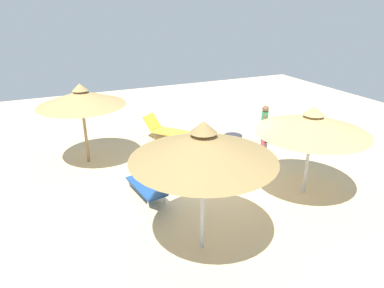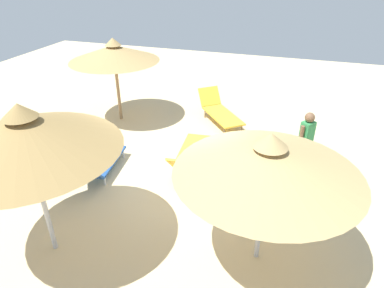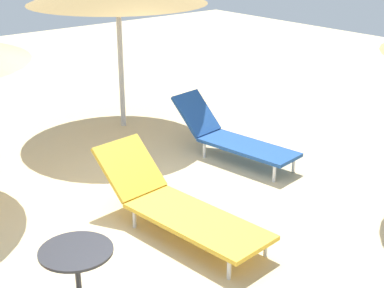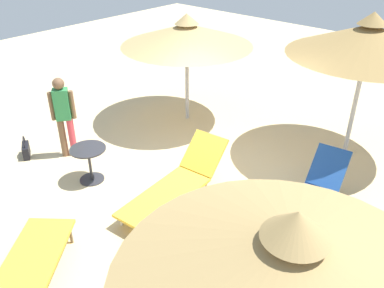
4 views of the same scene
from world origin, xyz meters
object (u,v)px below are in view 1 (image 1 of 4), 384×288
Objects in this scene: parasol_umbrella_far_left at (81,98)px; handbag at (266,139)px; lounge_chair_back at (169,130)px; lounge_chair_near_right at (199,160)px; parasol_umbrella_front at (313,123)px; lounge_chair_center at (151,188)px; parasol_umbrella_far_right at (203,146)px; side_table_round at (233,141)px; person_standing_edge at (264,126)px.

handbag is at bearing -9.02° from parasol_umbrella_far_left.
lounge_chair_near_right is at bearing -91.05° from lounge_chair_back.
lounge_chair_center is (-3.90, 1.33, -1.64)m from parasol_umbrella_front.
parasol_umbrella_far_right reaches higher than lounge_chair_back.
lounge_chair_back is (1.56, 6.10, -1.95)m from parasol_umbrella_far_right.
lounge_chair_near_right is (-1.99, 2.45, -1.66)m from parasol_umbrella_front.
lounge_chair_near_right is 3.38m from handbag.
parasol_umbrella_far_left is 0.94× the size of parasol_umbrella_far_right.
lounge_chair_center is at bearing -70.20° from parasol_umbrella_far_left.
handbag is at bearing 12.38° from side_table_round.
person_standing_edge is at bearing 8.33° from lounge_chair_near_right.
parasol_umbrella_far_left is at bearing 109.80° from lounge_chair_center.
lounge_chair_back reaches higher than lounge_chair_center.
parasol_umbrella_far_left is at bearing 170.98° from handbag.
lounge_chair_center is 1.26× the size of person_standing_edge.
side_table_round is at bearing -16.48° from parasol_umbrella_far_left.
parasol_umbrella_far_right is at bearing -79.92° from lounge_chair_center.
lounge_chair_center is at bearing -149.46° from lounge_chair_near_right.
person_standing_edge reaches higher than side_table_round.
side_table_round is at bearing 166.98° from person_standing_edge.
person_standing_edge is at bearing -134.67° from handbag.
parasol_umbrella_far_right is 3.01m from lounge_chair_center.
lounge_chair_back is 2.60m from side_table_round.
parasol_umbrella_far_right is 5.75m from person_standing_edge.
person_standing_edge is (5.65, -1.60, -1.20)m from parasol_umbrella_far_left.
lounge_chair_center is (-1.91, -1.13, 0.02)m from lounge_chair_near_right.
parasol_umbrella_far_left is 3.76m from lounge_chair_center.
lounge_chair_center is at bearing -116.85° from lounge_chair_back.
parasol_umbrella_far_right is 4.19m from lounge_chair_near_right.
parasol_umbrella_far_right is at bearing -114.18° from lounge_chair_near_right.
parasol_umbrella_front is 1.40× the size of lounge_chair_center.
lounge_chair_back is at bearing 137.54° from person_standing_edge.
handbag is (3.18, -1.75, -0.23)m from lounge_chair_back.
lounge_chair_back is 0.86× the size of lounge_chair_near_right.
parasol_umbrella_far_left is 5.56m from parasol_umbrella_far_right.
person_standing_edge is at bearing -15.84° from parasol_umbrella_far_left.
lounge_chair_center reaches higher than side_table_round.
parasol_umbrella_front is at bearing -41.48° from parasol_umbrella_far_left.
parasol_umbrella_far_left is at bearing 164.16° from person_standing_edge.
handbag is (5.14, 2.12, -0.20)m from lounge_chair_center.
parasol_umbrella_far_left is 1.30× the size of lounge_chair_center.
lounge_chair_center is at bearing -157.57° from handbag.
parasol_umbrella_far_left is 1.16× the size of lounge_chair_near_right.
side_table_round is at bearing -167.62° from handbag.
side_table_round reaches higher than handbag.
parasol_umbrella_far_right is 6.39× the size of handbag.
handbag is (1.24, 3.45, -1.84)m from parasol_umbrella_front.
lounge_chair_center is 5.56m from handbag.
parasol_umbrella_far_right is 6.79m from handbag.
lounge_chair_center reaches higher than handbag.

